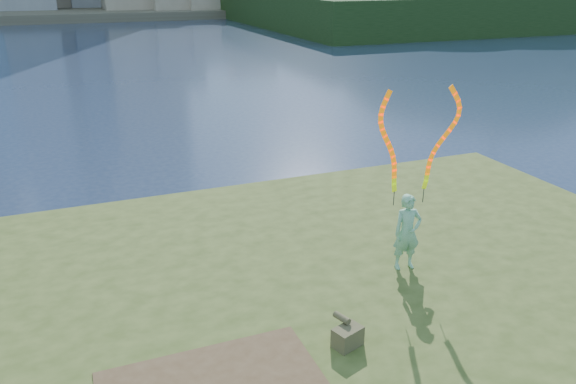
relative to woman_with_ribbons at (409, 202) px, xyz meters
name	(u,v)px	position (x,y,z in m)	size (l,w,h in m)	color
ground	(287,308)	(-2.34, 0.59, -2.22)	(320.00, 320.00, 0.00)	#1B2843
grassy_knoll	(337,362)	(-2.34, -1.71, -1.88)	(20.00, 18.00, 0.80)	#344217
far_shore	(77,10)	(-2.34, 95.59, -1.62)	(320.00, 40.00, 1.20)	#4C4738
wooded_hill	(509,18)	(57.22, 60.55, -2.06)	(78.00, 50.00, 63.00)	black
woman_with_ribbons	(409,202)	(0.00, 0.00, 0.00)	(2.02, 0.46, 3.96)	#167839
canvas_bag	(347,336)	(-2.29, -1.89, -1.24)	(0.54, 0.61, 0.44)	#434426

